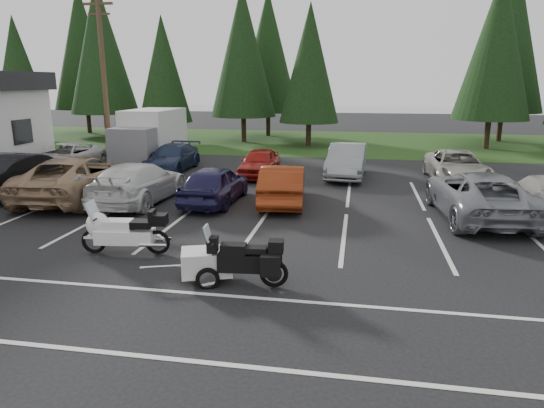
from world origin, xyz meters
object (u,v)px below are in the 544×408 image
(car_near_1, at_px, (25,173))
(car_near_2, at_px, (78,178))
(cargo_trailer, at_px, (207,265))
(adventure_motorcycle, at_px, (240,256))
(car_near_4, at_px, (215,184))
(car_far_2, at_px, (260,163))
(car_far_3, at_px, (347,161))
(car_far_4, at_px, (457,167))
(car_near_5, at_px, (283,184))
(box_truck, at_px, (147,137))
(car_far_1, at_px, (172,158))
(touring_motorcycle, at_px, (124,227))
(car_near_6, at_px, (479,195))
(car_far_0, at_px, (66,157))
(utility_pole, at_px, (104,76))
(car_near_3, at_px, (138,183))

(car_near_1, height_order, car_near_2, car_near_2)
(cargo_trailer, bearing_deg, adventure_motorcycle, -28.61)
(car_near_4, distance_m, car_far_2, 5.48)
(car_far_3, xyz_separation_m, car_far_4, (4.90, -0.33, -0.08))
(car_near_2, xyz_separation_m, car_near_5, (7.85, 0.67, -0.11))
(car_far_4, bearing_deg, car_far_3, 174.69)
(car_far_3, bearing_deg, car_far_2, -168.75)
(box_truck, height_order, car_far_3, box_truck)
(car_far_3, bearing_deg, car_far_1, -177.95)
(car_near_4, distance_m, touring_motorcycle, 5.74)
(car_near_5, bearing_deg, car_near_6, 167.62)
(car_near_2, height_order, car_far_0, car_near_2)
(car_near_1, distance_m, car_far_4, 18.42)
(car_near_2, height_order, car_near_4, car_near_2)
(car_near_5, bearing_deg, car_far_3, -116.79)
(car_far_0, relative_size, touring_motorcycle, 1.90)
(car_near_6, bearing_deg, car_near_2, -4.85)
(box_truck, height_order, car_near_6, box_truck)
(car_near_5, bearing_deg, utility_pole, -39.80)
(adventure_motorcycle, bearing_deg, car_near_4, 105.73)
(car_near_4, relative_size, car_far_4, 0.84)
(car_near_4, height_order, car_far_2, car_near_4)
(box_truck, bearing_deg, car_near_2, -83.50)
(cargo_trailer, bearing_deg, car_near_3, 106.75)
(utility_pole, distance_m, car_near_4, 12.04)
(car_far_0, bearing_deg, touring_motorcycle, -52.38)
(touring_motorcycle, relative_size, cargo_trailer, 1.60)
(car_far_0, height_order, cargo_trailer, car_far_0)
(car_near_3, distance_m, cargo_trailer, 8.23)
(car_near_6, height_order, car_far_3, car_near_6)
(car_near_3, height_order, car_near_4, car_near_3)
(car_near_5, bearing_deg, car_far_0, -28.06)
(utility_pole, relative_size, car_far_1, 1.98)
(car_far_0, xyz_separation_m, car_far_4, (19.07, 0.35, 0.01))
(car_near_4, bearing_deg, car_near_2, 4.63)
(car_far_0, height_order, car_far_4, car_far_4)
(cargo_trailer, bearing_deg, car_near_5, 66.89)
(car_near_5, height_order, car_far_1, car_near_5)
(car_near_3, height_order, car_far_1, car_near_3)
(car_near_2, distance_m, car_near_6, 14.52)
(touring_motorcycle, bearing_deg, car_far_3, 57.88)
(car_far_1, bearing_deg, car_far_4, -2.07)
(car_near_6, bearing_deg, car_near_1, -6.44)
(box_truck, xyz_separation_m, touring_motorcycle, (5.59, -13.94, -0.73))
(car_near_4, bearing_deg, utility_pole, -41.13)
(car_near_4, distance_m, car_far_1, 7.44)
(car_far_0, relative_size, adventure_motorcycle, 2.13)
(car_near_4, relative_size, touring_motorcycle, 1.63)
(car_near_5, distance_m, car_near_6, 6.71)
(car_near_1, relative_size, car_far_1, 1.12)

